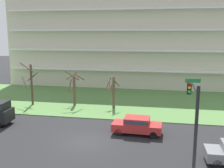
% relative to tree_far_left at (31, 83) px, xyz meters
% --- Properties ---
extents(ground, '(160.00, 160.00, 0.00)m').
position_rel_tree_far_left_xyz_m(ground, '(9.91, -10.09, -2.85)').
color(ground, '#232326').
extents(grass_lawn_strip, '(80.00, 16.00, 0.08)m').
position_rel_tree_far_left_xyz_m(grass_lawn_strip, '(9.91, 3.91, -2.81)').
color(grass_lawn_strip, '#547F42').
rests_on(grass_lawn_strip, ground).
extents(apartment_building, '(39.82, 11.27, 15.84)m').
position_rel_tree_far_left_xyz_m(apartment_building, '(9.91, 17.07, 5.07)').
color(apartment_building, beige).
rests_on(apartment_building, ground).
extents(tree_far_left, '(2.12, 2.04, 5.50)m').
position_rel_tree_far_left_xyz_m(tree_far_left, '(0.00, 0.00, 0.00)').
color(tree_far_left, '#4C3828').
rests_on(tree_far_left, ground).
extents(tree_left, '(2.34, 2.33, 4.52)m').
position_rel_tree_far_left_xyz_m(tree_left, '(5.36, 0.76, -0.51)').
color(tree_left, brown).
rests_on(tree_left, ground).
extents(tree_center, '(1.78, 1.76, 3.89)m').
position_rel_tree_far_left_xyz_m(tree_center, '(10.37, 0.34, -0.68)').
color(tree_center, brown).
rests_on(tree_center, ground).
extents(sedan_red_center_right, '(4.48, 2.00, 1.57)m').
position_rel_tree_far_left_xyz_m(sedan_red_center_right, '(13.95, -7.59, -1.98)').
color(sedan_red_center_right, '#B22828').
rests_on(sedan_red_center_right, ground).
extents(traffic_signal_mast, '(0.90, 4.51, 6.32)m').
position_rel_tree_far_left_xyz_m(traffic_signal_mast, '(17.76, -15.22, 1.43)').
color(traffic_signal_mast, black).
rests_on(traffic_signal_mast, ground).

